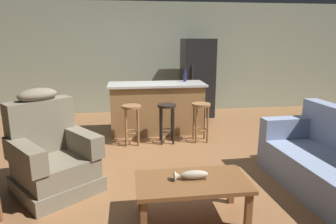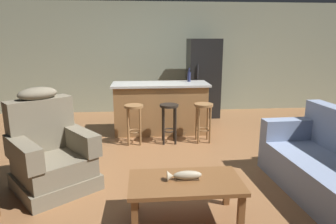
{
  "view_description": "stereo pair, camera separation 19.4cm",
  "coord_description": "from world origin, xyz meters",
  "px_view_note": "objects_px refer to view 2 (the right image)",
  "views": [
    {
      "loc": [
        -0.53,
        -4.18,
        1.76
      ],
      "look_at": [
        0.02,
        -0.1,
        0.75
      ],
      "focal_mm": 32.0,
      "sensor_mm": 36.0,
      "label": 1
    },
    {
      "loc": [
        -0.33,
        -4.2,
        1.76
      ],
      "look_at": [
        0.02,
        -0.1,
        0.75
      ],
      "focal_mm": 32.0,
      "sensor_mm": 36.0,
      "label": 2
    }
  ],
  "objects_px": {
    "bar_stool_middle": "(169,116)",
    "bar_stool_right": "(203,116)",
    "coffee_table": "(185,186)",
    "fish_figurine": "(184,176)",
    "bar_stool_left": "(134,117)",
    "kitchen_island": "(161,108)",
    "bottle_tall_green": "(189,76)",
    "recliner_near_lamp": "(50,153)",
    "refrigerator": "(203,78)"
  },
  "relations": [
    {
      "from": "bar_stool_right",
      "to": "refrigerator",
      "type": "height_order",
      "value": "refrigerator"
    },
    {
      "from": "kitchen_island",
      "to": "bar_stool_left",
      "type": "relative_size",
      "value": 2.65
    },
    {
      "from": "kitchen_island",
      "to": "bar_stool_middle",
      "type": "height_order",
      "value": "kitchen_island"
    },
    {
      "from": "coffee_table",
      "to": "bar_stool_left",
      "type": "bearing_deg",
      "value": 103.55
    },
    {
      "from": "fish_figurine",
      "to": "bar_stool_middle",
      "type": "bearing_deg",
      "value": 88.61
    },
    {
      "from": "kitchen_island",
      "to": "bar_stool_middle",
      "type": "relative_size",
      "value": 2.65
    },
    {
      "from": "fish_figurine",
      "to": "kitchen_island",
      "type": "distance_m",
      "value": 2.89
    },
    {
      "from": "kitchen_island",
      "to": "bottle_tall_green",
      "type": "height_order",
      "value": "bottle_tall_green"
    },
    {
      "from": "bar_stool_middle",
      "to": "refrigerator",
      "type": "relative_size",
      "value": 0.39
    },
    {
      "from": "coffee_table",
      "to": "bottle_tall_green",
      "type": "height_order",
      "value": "bottle_tall_green"
    },
    {
      "from": "kitchen_island",
      "to": "refrigerator",
      "type": "height_order",
      "value": "refrigerator"
    },
    {
      "from": "kitchen_island",
      "to": "bar_stool_left",
      "type": "bearing_deg",
      "value": -127.72
    },
    {
      "from": "bar_stool_middle",
      "to": "bar_stool_right",
      "type": "height_order",
      "value": "same"
    },
    {
      "from": "coffee_table",
      "to": "kitchen_island",
      "type": "bearing_deg",
      "value": 91.22
    },
    {
      "from": "refrigerator",
      "to": "bottle_tall_green",
      "type": "xyz_separation_m",
      "value": [
        -0.49,
        -1.03,
        0.17
      ]
    },
    {
      "from": "bar_stool_left",
      "to": "bar_stool_right",
      "type": "bearing_deg",
      "value": 0.0
    },
    {
      "from": "fish_figurine",
      "to": "bar_stool_right",
      "type": "bearing_deg",
      "value": 73.95
    },
    {
      "from": "bar_stool_left",
      "to": "bar_stool_middle",
      "type": "relative_size",
      "value": 1.0
    },
    {
      "from": "recliner_near_lamp",
      "to": "bar_stool_right",
      "type": "height_order",
      "value": "recliner_near_lamp"
    },
    {
      "from": "fish_figurine",
      "to": "bottle_tall_green",
      "type": "xyz_separation_m",
      "value": [
        0.51,
        3.06,
        0.59
      ]
    },
    {
      "from": "fish_figurine",
      "to": "bottle_tall_green",
      "type": "bearing_deg",
      "value": 80.46
    },
    {
      "from": "bar_stool_right",
      "to": "refrigerator",
      "type": "relative_size",
      "value": 0.39
    },
    {
      "from": "fish_figurine",
      "to": "bar_stool_left",
      "type": "xyz_separation_m",
      "value": [
        -0.54,
        2.26,
        0.01
      ]
    },
    {
      "from": "coffee_table",
      "to": "fish_figurine",
      "type": "height_order",
      "value": "fish_figurine"
    },
    {
      "from": "kitchen_island",
      "to": "bottle_tall_green",
      "type": "bearing_deg",
      "value": 16.47
    },
    {
      "from": "fish_figurine",
      "to": "recliner_near_lamp",
      "type": "xyz_separation_m",
      "value": [
        -1.51,
        0.81,
        -0.04
      ]
    },
    {
      "from": "fish_figurine",
      "to": "refrigerator",
      "type": "bearing_deg",
      "value": 76.22
    },
    {
      "from": "kitchen_island",
      "to": "recliner_near_lamp",
      "type": "bearing_deg",
      "value": -125.01
    },
    {
      "from": "bar_stool_left",
      "to": "bottle_tall_green",
      "type": "relative_size",
      "value": 2.54
    },
    {
      "from": "bar_stool_right",
      "to": "bottle_tall_green",
      "type": "distance_m",
      "value": 1.0
    },
    {
      "from": "bottle_tall_green",
      "to": "refrigerator",
      "type": "bearing_deg",
      "value": 64.66
    },
    {
      "from": "fish_figurine",
      "to": "bar_stool_left",
      "type": "height_order",
      "value": "bar_stool_left"
    },
    {
      "from": "refrigerator",
      "to": "bottle_tall_green",
      "type": "relative_size",
      "value": 6.56
    },
    {
      "from": "bottle_tall_green",
      "to": "fish_figurine",
      "type": "bearing_deg",
      "value": -99.54
    },
    {
      "from": "kitchen_island",
      "to": "bar_stool_middle",
      "type": "bearing_deg",
      "value": -80.3
    },
    {
      "from": "refrigerator",
      "to": "bottle_tall_green",
      "type": "height_order",
      "value": "refrigerator"
    },
    {
      "from": "fish_figurine",
      "to": "bar_stool_middle",
      "type": "height_order",
      "value": "bar_stool_middle"
    },
    {
      "from": "bar_stool_left",
      "to": "bottle_tall_green",
      "type": "height_order",
      "value": "bottle_tall_green"
    },
    {
      "from": "recliner_near_lamp",
      "to": "bar_stool_right",
      "type": "bearing_deg",
      "value": 86.12
    },
    {
      "from": "fish_figurine",
      "to": "kitchen_island",
      "type": "height_order",
      "value": "kitchen_island"
    },
    {
      "from": "bar_stool_right",
      "to": "recliner_near_lamp",
      "type": "bearing_deg",
      "value": -146.17
    },
    {
      "from": "coffee_table",
      "to": "recliner_near_lamp",
      "type": "bearing_deg",
      "value": 151.2
    },
    {
      "from": "coffee_table",
      "to": "fish_figurine",
      "type": "xyz_separation_m",
      "value": [
        -0.01,
        0.02,
        0.1
      ]
    },
    {
      "from": "bar_stool_middle",
      "to": "bottle_tall_green",
      "type": "distance_m",
      "value": 1.09
    },
    {
      "from": "recliner_near_lamp",
      "to": "refrigerator",
      "type": "xyz_separation_m",
      "value": [
        2.51,
        3.28,
        0.46
      ]
    },
    {
      "from": "bar_stool_middle",
      "to": "bottle_tall_green",
      "type": "xyz_separation_m",
      "value": [
        0.46,
        0.8,
        0.58
      ]
    },
    {
      "from": "kitchen_island",
      "to": "bar_stool_middle",
      "type": "xyz_separation_m",
      "value": [
        0.11,
        -0.63,
        -0.01
      ]
    },
    {
      "from": "coffee_table",
      "to": "kitchen_island",
      "type": "xyz_separation_m",
      "value": [
        -0.06,
        2.91,
        0.11
      ]
    },
    {
      "from": "recliner_near_lamp",
      "to": "bar_stool_middle",
      "type": "distance_m",
      "value": 2.13
    },
    {
      "from": "bar_stool_middle",
      "to": "refrigerator",
      "type": "xyz_separation_m",
      "value": [
        0.95,
        1.83,
        0.41
      ]
    }
  ]
}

